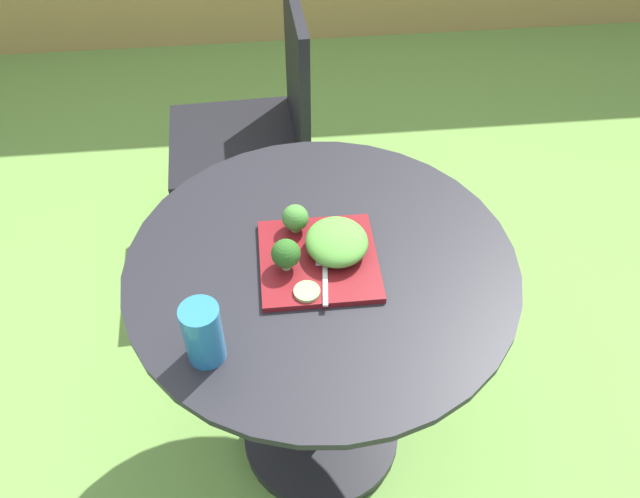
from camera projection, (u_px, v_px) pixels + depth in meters
ground_plane at (321, 435)px, 1.91m from camera, size 12.00×12.00×0.00m
patio_table at (321, 345)px, 1.59m from camera, size 0.82×0.82×0.75m
patio_chair at (264, 117)px, 2.10m from camera, size 0.46×0.46×0.90m
salad_plate at (319, 260)px, 1.37m from camera, size 0.24×0.24×0.01m
drinking_glass at (204, 336)px, 1.17m from camera, size 0.07×0.07×0.13m
fork at (323, 270)px, 1.34m from camera, size 0.03×0.15×0.00m
lettuce_mound at (337, 242)px, 1.36m from camera, size 0.13×0.14×0.06m
broccoli_floret_0 at (286, 254)px, 1.32m from camera, size 0.06×0.06×0.07m
broccoli_floret_1 at (295, 218)px, 1.39m from camera, size 0.06×0.06×0.06m
cucumber_slice_0 at (307, 292)px, 1.30m from camera, size 0.05×0.05×0.01m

